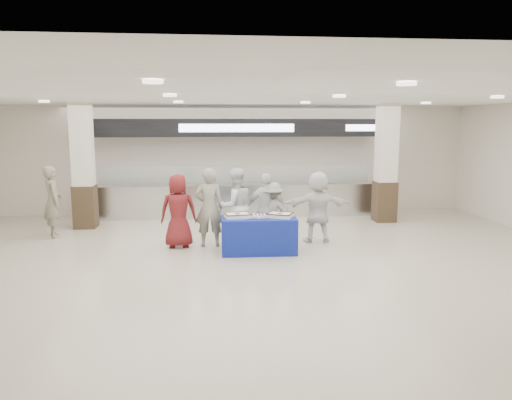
{
  "coord_description": "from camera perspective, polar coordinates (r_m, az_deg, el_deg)",
  "views": [
    {
      "loc": [
        -0.94,
        -8.9,
        2.72
      ],
      "look_at": [
        0.17,
        1.6,
        1.06
      ],
      "focal_mm": 35.0,
      "sensor_mm": 36.0,
      "label": 1
    }
  ],
  "objects": [
    {
      "name": "civilian_maroon",
      "position": [
        10.96,
        -8.86,
        -1.23
      ],
      "size": [
        0.79,
        0.52,
        1.61
      ],
      "primitive_type": "imported",
      "rotation": [
        0.0,
        0.0,
        3.15
      ],
      "color": "maroon",
      "rests_on": "ground"
    },
    {
      "name": "cupcake_tray",
      "position": [
        10.35,
        0.21,
        -1.87
      ],
      "size": [
        0.38,
        0.29,
        0.06
      ],
      "color": "#B5B5BA",
      "rests_on": "display_table"
    },
    {
      "name": "sheet_cake_left",
      "position": [
        10.37,
        -2.12,
        -1.73
      ],
      "size": [
        0.56,
        0.46,
        0.1
      ],
      "color": "white",
      "rests_on": "display_table"
    },
    {
      "name": "ground",
      "position": [
        9.36,
        0.01,
        -7.97
      ],
      "size": [
        14.0,
        14.0,
        0.0
      ],
      "primitive_type": "plane",
      "color": "beige",
      "rests_on": "ground"
    },
    {
      "name": "civilian_white",
      "position": [
        11.39,
        7.05,
        -0.77
      ],
      "size": [
        1.53,
        0.54,
        1.63
      ],
      "primitive_type": "imported",
      "rotation": [
        0.0,
        0.0,
        3.1
      ],
      "color": "white",
      "rests_on": "ground"
    },
    {
      "name": "display_table",
      "position": [
        10.47,
        0.31,
        -4.01
      ],
      "size": [
        1.57,
        0.82,
        0.75
      ],
      "primitive_type": "cube",
      "rotation": [
        0.0,
        0.0,
        -0.03
      ],
      "color": "navy",
      "rests_on": "ground"
    },
    {
      "name": "soldier_bg",
      "position": [
        12.74,
        -22.22,
        -0.16
      ],
      "size": [
        0.63,
        0.74,
        1.71
      ],
      "primitive_type": "imported",
      "rotation": [
        0.0,
        0.0,
        2.01
      ],
      "color": "gray",
      "rests_on": "ground"
    },
    {
      "name": "soldier_a",
      "position": [
        10.94,
        -5.38,
        -0.85
      ],
      "size": [
        0.64,
        0.43,
        1.74
      ],
      "primitive_type": "imported",
      "rotation": [
        0.0,
        0.0,
        3.11
      ],
      "color": "gray",
      "rests_on": "ground"
    },
    {
      "name": "column_right",
      "position": [
        14.05,
        14.62,
        3.79
      ],
      "size": [
        0.55,
        0.55,
        3.2
      ],
      "color": "#342517",
      "rests_on": "ground"
    },
    {
      "name": "soldier_b",
      "position": [
        11.07,
        1.9,
        -1.58
      ],
      "size": [
        1.0,
        0.71,
        1.4
      ],
      "primitive_type": "imported",
      "rotation": [
        0.0,
        0.0,
        2.91
      ],
      "color": "gray",
      "rests_on": "ground"
    },
    {
      "name": "sheet_cake_right",
      "position": [
        10.42,
        2.76,
        -1.69
      ],
      "size": [
        0.62,
        0.57,
        0.1
      ],
      "color": "white",
      "rests_on": "display_table"
    },
    {
      "name": "column_left",
      "position": [
        13.51,
        -19.13,
        3.39
      ],
      "size": [
        0.55,
        0.55,
        3.2
      ],
      "color": "#342517",
      "rests_on": "ground"
    },
    {
      "name": "chef_short",
      "position": [
        11.03,
        1.25,
        -1.07
      ],
      "size": [
        1.0,
        0.57,
        1.61
      ],
      "primitive_type": "imported",
      "rotation": [
        0.0,
        0.0,
        2.94
      ],
      "color": "white",
      "rests_on": "ground"
    },
    {
      "name": "chef_tall",
      "position": [
        11.12,
        -2.37,
        -0.74
      ],
      "size": [
        0.99,
        0.88,
        1.71
      ],
      "primitive_type": "imported",
      "rotation": [
        0.0,
        0.0,
        3.47
      ],
      "color": "white",
      "rests_on": "ground"
    },
    {
      "name": "serving_line",
      "position": [
        14.41,
        -2.24,
        2.71
      ],
      "size": [
        8.7,
        0.85,
        2.8
      ],
      "color": "silver",
      "rests_on": "ground"
    }
  ]
}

